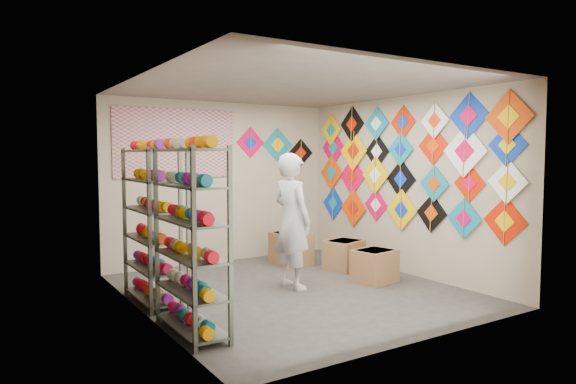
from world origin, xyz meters
TOP-DOWN VIEW (x-y plane):
  - ground at (0.00, 0.00)m, footprint 4.50×4.50m
  - room_walls at (0.00, 0.00)m, footprint 4.50×4.50m
  - shelf_rack_front at (-1.78, -0.85)m, footprint 0.40×1.10m
  - shelf_rack_back at (-1.78, 0.45)m, footprint 0.40×1.10m
  - string_spools at (-1.78, -0.20)m, footprint 0.12×2.36m
  - kite_wall_display at (1.98, 0.05)m, footprint 0.06×4.23m
  - back_wall_kites at (1.07, 2.24)m, footprint 1.59×0.02m
  - poster at (-0.80, 2.23)m, footprint 2.00×0.01m
  - shopkeeper at (0.05, 0.12)m, footprint 0.77×0.59m
  - carton_a at (1.22, -0.25)m, footprint 0.63×0.55m
  - carton_b at (1.36, 0.62)m, footprint 0.68×0.62m
  - carton_c at (0.85, 1.40)m, footprint 0.58×0.63m

SIDE VIEW (x-z plane):
  - ground at x=0.00m, z-range 0.00..0.00m
  - carton_a at x=1.22m, z-range 0.00..0.46m
  - carton_b at x=1.36m, z-range 0.00..0.46m
  - carton_c at x=0.85m, z-range 0.00..0.53m
  - shopkeeper at x=0.05m, z-range 0.00..1.84m
  - shelf_rack_front at x=-1.78m, z-range 0.00..1.90m
  - shelf_rack_back at x=-1.78m, z-range 0.00..1.90m
  - string_spools at x=-1.78m, z-range 0.99..1.11m
  - room_walls at x=0.00m, z-range -0.61..3.89m
  - kite_wall_display at x=1.98m, z-range 0.61..2.70m
  - back_wall_kites at x=1.07m, z-range 1.61..2.32m
  - poster at x=-0.80m, z-range 1.45..2.55m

